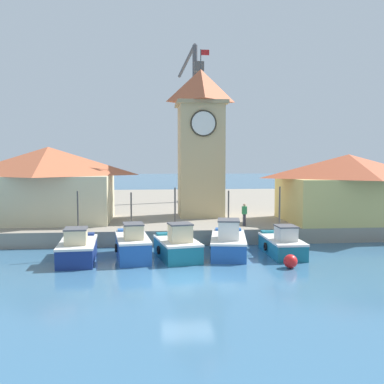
# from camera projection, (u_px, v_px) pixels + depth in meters

# --- Properties ---
(ground_plane) EXTENTS (300.00, 300.00, 0.00)m
(ground_plane) POSITION_uv_depth(u_px,v_px,m) (187.00, 281.00, 21.68)
(ground_plane) COLOR #386689
(quay_wharf) EXTENTS (120.00, 40.00, 1.05)m
(quay_wharf) POSITION_uv_depth(u_px,v_px,m) (165.00, 207.00, 49.99)
(quay_wharf) COLOR gray
(quay_wharf) RESTS_ON ground
(fishing_boat_far_left) EXTENTS (2.29, 4.82, 3.99)m
(fishing_boat_far_left) POSITION_uv_depth(u_px,v_px,m) (78.00, 249.00, 25.82)
(fishing_boat_far_left) COLOR navy
(fishing_boat_far_left) RESTS_ON ground
(fishing_boat_left_outer) EXTENTS (2.34, 4.90, 3.87)m
(fishing_boat_left_outer) POSITION_uv_depth(u_px,v_px,m) (132.00, 245.00, 26.47)
(fishing_boat_left_outer) COLOR #2356A8
(fishing_boat_left_outer) RESTS_ON ground
(fishing_boat_left_inner) EXTENTS (2.78, 4.45, 4.16)m
(fishing_boat_left_inner) POSITION_uv_depth(u_px,v_px,m) (177.00, 246.00, 26.43)
(fishing_boat_left_inner) COLOR #196B7F
(fishing_boat_left_inner) RESTS_ON ground
(fishing_boat_mid_left) EXTENTS (2.94, 5.49, 3.89)m
(fishing_boat_mid_left) POSITION_uv_depth(u_px,v_px,m) (228.00, 242.00, 27.45)
(fishing_boat_mid_left) COLOR #2356A8
(fishing_boat_mid_left) RESTS_ON ground
(fishing_boat_center) EXTENTS (1.96, 4.63, 4.15)m
(fishing_boat_center) POSITION_uv_depth(u_px,v_px,m) (282.00, 244.00, 27.46)
(fishing_boat_center) COLOR #196B7F
(fishing_boat_center) RESTS_ON ground
(clock_tower) EXTENTS (4.09, 4.09, 13.79)m
(clock_tower) POSITION_uv_depth(u_px,v_px,m) (201.00, 140.00, 37.35)
(clock_tower) COLOR tan
(clock_tower) RESTS_ON quay_wharf
(warehouse_left) EXTENTS (9.84, 7.29, 5.73)m
(warehouse_left) POSITION_uv_depth(u_px,v_px,m) (49.00, 183.00, 34.59)
(warehouse_left) COLOR beige
(warehouse_left) RESTS_ON quay_wharf
(warehouse_right) EXTENTS (9.99, 7.34, 5.16)m
(warehouse_right) POSITION_uv_depth(u_px,v_px,m) (348.00, 187.00, 34.66)
(warehouse_right) COLOR tan
(warehouse_right) RESTS_ON quay_wharf
(port_crane_near) EXTENTS (2.53, 7.41, 17.48)m
(port_crane_near) POSITION_uv_depth(u_px,v_px,m) (195.00, 143.00, 50.09)
(port_crane_near) COLOR #353539
(port_crane_near) RESTS_ON quay_wharf
(mooring_buoy) EXTENTS (0.75, 0.75, 0.75)m
(mooring_buoy) POSITION_uv_depth(u_px,v_px,m) (290.00, 261.00, 24.11)
(mooring_buoy) COLOR red
(mooring_buoy) RESTS_ON ground
(dock_worker_near_tower) EXTENTS (0.34, 0.22, 1.62)m
(dock_worker_near_tower) POSITION_uv_depth(u_px,v_px,m) (244.00, 214.00, 32.23)
(dock_worker_near_tower) COLOR #33333D
(dock_worker_near_tower) RESTS_ON quay_wharf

